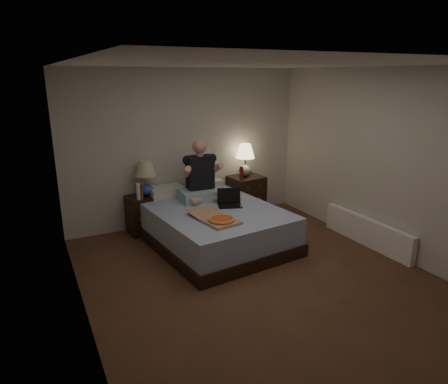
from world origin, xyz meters
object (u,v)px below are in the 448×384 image
soda_can (154,193)px  laptop (230,198)px  nightstand_left (143,214)px  person (201,170)px  beer_bottle_left (141,192)px  nightstand_right (246,196)px  pizza_box (221,220)px  beer_bottle_right (241,173)px  lamp_right (245,160)px  water_bottle (139,192)px  radiator (367,232)px  bed (212,225)px  lamp_left (146,178)px

soda_can → laptop: (0.88, -0.85, 0.03)m
nightstand_left → person: person is taller
nightstand_left → beer_bottle_left: size_ratio=2.56×
nightstand_left → nightstand_right: bearing=-6.9°
nightstand_right → pizza_box: (-1.20, -1.44, 0.24)m
nightstand_right → beer_bottle_right: size_ratio=3.06×
beer_bottle_right → laptop: (-0.60, -0.73, -0.15)m
lamp_right → nightstand_left: bearing=-179.9°
nightstand_left → water_bottle: water_bottle is taller
beer_bottle_right → radiator: beer_bottle_right is taller
bed → pizza_box: size_ratio=2.88×
beer_bottle_left → person: bearing=-18.2°
water_bottle → beer_bottle_right: 1.74m
nightstand_right → water_bottle: size_ratio=2.81×
beer_bottle_right → pizza_box: bearing=-128.1°
water_bottle → person: size_ratio=0.27×
soda_can → pizza_box: (0.46, -1.41, -0.05)m
soda_can → person: person is taller
soda_can → laptop: bearing=-44.2°
laptop → pizza_box: laptop is taller
bed → person: size_ratio=2.35×
lamp_right → beer_bottle_right: 0.31m
laptop → pizza_box: (-0.42, -0.56, -0.08)m
laptop → nightstand_right: bearing=67.6°
beer_bottle_right → radiator: 2.17m
beer_bottle_right → bed: bearing=-142.2°
water_bottle → pizza_box: bearing=-62.1°
lamp_left → lamp_right: lamp_right is taller
lamp_right → person: 1.10m
nightstand_right → soda_can: nightstand_right is taller
lamp_left → radiator: 3.39m
lamp_left → beer_bottle_right: lamp_left is taller
soda_can → bed: bearing=-51.3°
person → radiator: person is taller
beer_bottle_left → person: person is taller
radiator → nightstand_left: bearing=145.0°
pizza_box → nightstand_right: bearing=40.4°
radiator → soda_can: bearing=144.3°
nightstand_right → radiator: bearing=-69.6°
nightstand_right → lamp_right: size_ratio=1.26×
bed → lamp_left: lamp_left is taller
nightstand_right → lamp_left: (-1.75, 0.04, 0.52)m
lamp_right → radiator: size_ratio=0.35×
beer_bottle_right → beer_bottle_left: bearing=178.7°
bed → nightstand_left: size_ratio=3.71×
lamp_left → nightstand_left: bearing=-178.4°
nightstand_right → beer_bottle_right: bearing=-146.9°
lamp_left → beer_bottle_left: lamp_left is taller
beer_bottle_left → laptop: bearing=-35.2°
nightstand_right → beer_bottle_left: beer_bottle_left is taller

